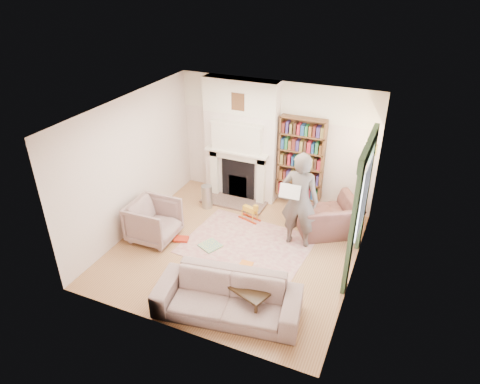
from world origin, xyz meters
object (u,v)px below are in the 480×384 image
at_px(bookcase, 301,159).
at_px(paraffin_heater, 207,197).
at_px(armchair_left, 154,221).
at_px(sofa, 228,297).
at_px(coffee_table, 249,298).
at_px(rocking_horse, 250,211).
at_px(armchair_reading, 327,217).
at_px(man_reading, 300,200).

height_order(bookcase, paraffin_heater, bookcase).
height_order(armchair_left, sofa, armchair_left).
relative_size(bookcase, paraffin_heater, 3.36).
relative_size(armchair_left, paraffin_heater, 1.65).
xyz_separation_m(coffee_table, paraffin_heater, (-2.11, 2.62, 0.05)).
bearing_deg(rocking_horse, bookcase, 68.67).
bearing_deg(paraffin_heater, sofa, -57.21).
bearing_deg(coffee_table, armchair_reading, 96.44).
height_order(man_reading, paraffin_heater, man_reading).
xyz_separation_m(bookcase, rocking_horse, (-0.79, -1.03, -0.96)).
xyz_separation_m(armchair_left, rocking_horse, (1.50, 1.40, -0.20)).
bearing_deg(armchair_reading, rocking_horse, -25.12).
xyz_separation_m(sofa, coffee_table, (0.28, 0.22, -0.11)).
xyz_separation_m(bookcase, coffee_table, (0.22, -3.53, -0.95)).
xyz_separation_m(armchair_left, sofa, (2.23, -1.32, -0.08)).
xyz_separation_m(armchair_reading, rocking_horse, (-1.64, -0.18, -0.16)).
bearing_deg(bookcase, armchair_left, -133.29).
bearing_deg(sofa, man_reading, 69.27).
distance_m(man_reading, rocking_horse, 1.48).
bearing_deg(bookcase, coffee_table, -86.39).
relative_size(armchair_left, man_reading, 0.46).
height_order(bookcase, rocking_horse, bookcase).
bearing_deg(man_reading, armchair_reading, -129.05).
xyz_separation_m(sofa, man_reading, (0.46, 2.30, 0.65)).
xyz_separation_m(bookcase, armchair_reading, (0.86, -0.84, -0.80)).
bearing_deg(sofa, coffee_table, 29.23).
bearing_deg(bookcase, sofa, -90.84).
height_order(sofa, coffee_table, sofa).
distance_m(bookcase, armchair_reading, 1.44).
relative_size(bookcase, coffee_table, 2.64).
relative_size(coffee_table, rocking_horse, 1.43).
height_order(bookcase, man_reading, bookcase).
distance_m(armchair_reading, sofa, 3.04).
distance_m(bookcase, paraffin_heater, 2.28).
xyz_separation_m(bookcase, paraffin_heater, (-1.88, -0.91, -0.90)).
bearing_deg(man_reading, bookcase, -76.45).
relative_size(bookcase, man_reading, 0.94).
relative_size(man_reading, coffee_table, 2.81).
bearing_deg(coffee_table, rocking_horse, 131.76).
distance_m(man_reading, paraffin_heater, 2.46).
bearing_deg(coffee_table, sofa, -121.63).
bearing_deg(paraffin_heater, rocking_horse, -6.11).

